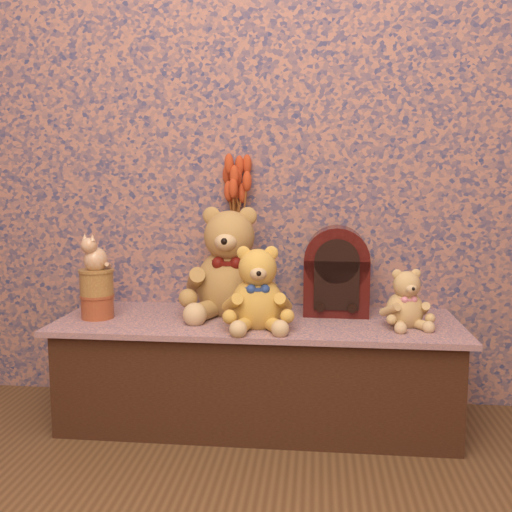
{
  "coord_description": "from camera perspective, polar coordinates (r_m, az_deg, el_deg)",
  "views": [
    {
      "loc": [
        0.21,
        -0.77,
        0.89
      ],
      "look_at": [
        0.0,
        1.2,
        0.63
      ],
      "focal_mm": 39.95,
      "sensor_mm": 36.0,
      "label": 1
    }
  ],
  "objects": [
    {
      "name": "ceramic_vase",
      "position": [
        2.28,
        -2.04,
        -2.55
      ],
      "size": [
        0.15,
        0.15,
        0.21
      ],
      "primitive_type": "cylinder",
      "rotation": [
        0.0,
        0.0,
        -0.21
      ],
      "color": "tan",
      "rests_on": "display_shelf"
    },
    {
      "name": "biscuit_tin_upper",
      "position": [
        2.17,
        -15.67,
        -2.59
      ],
      "size": [
        0.15,
        0.15,
        0.09
      ],
      "primitive_type": "cylinder",
      "rotation": [
        0.0,
        0.0,
        0.24
      ],
      "color": "tan",
      "rests_on": "biscuit_tin_lower"
    },
    {
      "name": "display_shelf",
      "position": [
        2.15,
        0.15,
        -11.38
      ],
      "size": [
        1.45,
        0.51,
        0.39
      ],
      "primitive_type": "cube",
      "color": "navy",
      "rests_on": "ground"
    },
    {
      "name": "dried_stalks",
      "position": [
        2.24,
        -2.08,
        5.29
      ],
      "size": [
        0.25,
        0.25,
        0.42
      ],
      "primitive_type": null,
      "rotation": [
        0.0,
        0.0,
        0.18
      ],
      "color": "#C6421F",
      "rests_on": "ceramic_vase"
    },
    {
      "name": "biscuit_tin_lower",
      "position": [
        2.18,
        -15.58,
        -4.9
      ],
      "size": [
        0.15,
        0.15,
        0.09
      ],
      "primitive_type": "cylinder",
      "rotation": [
        0.0,
        0.0,
        0.3
      ],
      "color": "#AD6932",
      "rests_on": "display_shelf"
    },
    {
      "name": "cat_figurine",
      "position": [
        2.15,
        -15.78,
        0.44
      ],
      "size": [
        0.13,
        0.14,
        0.14
      ],
      "primitive_type": null,
      "rotation": [
        0.0,
        0.0,
        -0.34
      ],
      "color": "silver",
      "rests_on": "biscuit_tin_upper"
    },
    {
      "name": "teddy_small",
      "position": [
        2.04,
        14.71,
        -3.85
      ],
      "size": [
        0.22,
        0.24,
        0.22
      ],
      "primitive_type": null,
      "rotation": [
        0.0,
        0.0,
        0.24
      ],
      "color": "tan",
      "rests_on": "display_shelf"
    },
    {
      "name": "teddy_large",
      "position": [
        2.15,
        -2.58,
        -0.08
      ],
      "size": [
        0.35,
        0.42,
        0.44
      ],
      "primitive_type": null,
      "rotation": [
        0.0,
        0.0,
        -0.01
      ],
      "color": "#B07944",
      "rests_on": "display_shelf"
    },
    {
      "name": "cathedral_radio",
      "position": [
        2.18,
        8.06,
        -1.42
      ],
      "size": [
        0.24,
        0.18,
        0.33
      ],
      "primitive_type": null,
      "rotation": [
        0.0,
        0.0,
        -0.02
      ],
      "color": "#3B0C0A",
      "rests_on": "display_shelf"
    },
    {
      "name": "teddy_medium",
      "position": [
        1.96,
        0.14,
        -2.78
      ],
      "size": [
        0.28,
        0.32,
        0.3
      ],
      "primitive_type": null,
      "rotation": [
        0.0,
        0.0,
        0.15
      ],
      "color": "gold",
      "rests_on": "display_shelf"
    }
  ]
}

